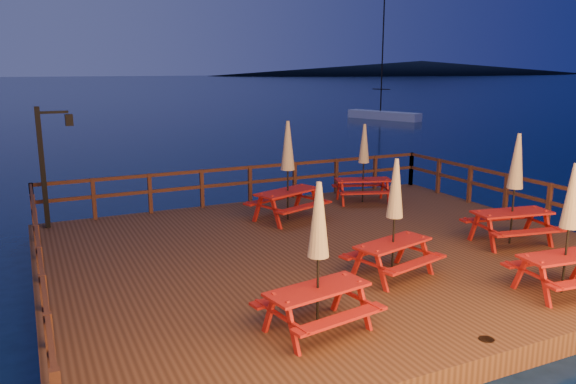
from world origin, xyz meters
name	(u,v)px	position (x,y,z in m)	size (l,w,h in m)	color
ground	(331,267)	(0.00, 0.00, 0.00)	(500.00, 500.00, 0.00)	#051433
deck	(331,258)	(0.00, 0.00, 0.20)	(12.00, 10.00, 0.40)	#422615
deck_piles	(331,279)	(0.00, 0.00, -0.30)	(11.44, 9.44, 1.40)	#3B1D13
railing	(296,199)	(0.00, 1.78, 1.16)	(11.80, 9.75, 1.10)	#3B1D13
lamp_post	(48,156)	(-5.39, 4.55, 2.20)	(0.85, 0.18, 3.00)	black
headland_right	(421,68)	(185.00, 230.00, 3.50)	(230.40, 86.40, 7.00)	black
sailboat	(384,115)	(21.38, 28.74, 0.33)	(3.39, 6.62, 9.86)	white
picnic_table_0	(288,169)	(0.18, 2.64, 1.74)	(2.21, 2.01, 2.59)	maroon
picnic_table_1	(318,256)	(-2.13, -3.29, 1.60)	(1.82, 1.58, 2.32)	maroon
picnic_table_2	(394,216)	(0.24, -1.90, 1.59)	(1.88, 1.68, 2.28)	maroon
picnic_table_3	(515,187)	(3.87, -1.37, 1.70)	(1.98, 1.73, 2.51)	maroon
picnic_table_4	(364,162)	(3.01, 3.43, 1.60)	(1.96, 1.78, 2.31)	maroon
picnic_table_5	(569,227)	(2.51, -3.85, 1.61)	(1.77, 1.52, 2.33)	maroon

